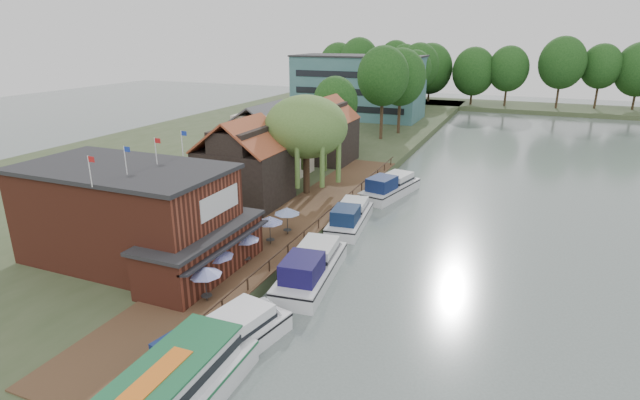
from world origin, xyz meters
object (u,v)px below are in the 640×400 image
at_px(cruiser_3, 390,184).
at_px(umbrella_4, 287,221).
at_px(umbrella_3, 270,230).
at_px(cruiser_1, 311,263).
at_px(cottage_a, 244,161).
at_px(umbrella_1, 216,265).
at_px(hotel_block, 358,87).
at_px(willow, 306,146).
at_px(cruiser_2, 350,214).
at_px(swan, 214,377).
at_px(pub, 148,217).
at_px(cruiser_0, 220,339).
at_px(cottage_b, 266,140).
at_px(umbrella_2, 246,248).
at_px(cottage_c, 326,130).
at_px(umbrella_0, 206,284).

bearing_deg(cruiser_3, umbrella_4, -91.78).
bearing_deg(umbrella_3, cruiser_1, -28.12).
bearing_deg(umbrella_3, umbrella_4, 81.73).
bearing_deg(cottage_a, umbrella_1, -65.65).
bearing_deg(hotel_block, cruiser_3, -67.06).
xyz_separation_m(willow, cruiser_2, (6.60, -4.71, -5.00)).
relative_size(hotel_block, swan, 57.73).
bearing_deg(umbrella_1, hotel_block, 101.12).
bearing_deg(pub, cruiser_0, -33.12).
height_order(cottage_b, cruiser_2, cottage_b).
xyz_separation_m(cottage_a, cruiser_1, (12.14, -11.13, -3.91)).
relative_size(cottage_a, swan, 19.55).
bearing_deg(cruiser_3, umbrella_3, -91.04).
bearing_deg(umbrella_2, umbrella_4, 87.01).
xyz_separation_m(umbrella_2, cruiser_1, (4.69, 1.32, -0.95)).
xyz_separation_m(umbrella_1, cruiser_1, (5.05, 4.54, -0.95)).
xyz_separation_m(willow, umbrella_3, (2.92, -13.61, -3.93)).
distance_m(cottage_a, cruiser_0, 24.80).
bearing_deg(cottage_c, hotel_block, 102.20).
distance_m(umbrella_1, cruiser_3, 26.95).
xyz_separation_m(umbrella_0, cruiser_2, (3.10, 18.51, -1.08)).
distance_m(cottage_a, cruiser_1, 16.92).
distance_m(umbrella_3, swan, 15.63).
relative_size(cottage_a, cottage_b, 0.90).
relative_size(umbrella_4, cruiser_0, 0.22).
bearing_deg(hotel_block, umbrella_4, -76.64).
xyz_separation_m(pub, cruiser_2, (10.10, 15.29, -3.44)).
bearing_deg(umbrella_1, willow, 97.14).
xyz_separation_m(cottage_a, cruiser_0, (11.31, -21.72, -3.95)).
height_order(cottage_b, swan, cottage_b).
relative_size(cottage_a, cruiser_0, 0.81).
distance_m(umbrella_2, cruiser_2, 13.29).
bearing_deg(cottage_b, umbrella_1, -68.54).
height_order(cottage_b, cruiser_3, cottage_b).
distance_m(hotel_block, swan, 81.94).
xyz_separation_m(umbrella_2, umbrella_4, (0.33, 6.24, 0.00)).
distance_m(cottage_a, umbrella_1, 17.45).
xyz_separation_m(cottage_c, willow, (3.50, -14.00, 0.96)).
bearing_deg(cruiser_2, cottage_c, 111.65).
distance_m(umbrella_0, umbrella_3, 9.62).
bearing_deg(cottage_c, cottage_b, -113.96).
xyz_separation_m(cottage_c, umbrella_1, (6.09, -34.67, -2.96)).
distance_m(cottage_b, cruiser_3, 15.66).
xyz_separation_m(cottage_c, cruiser_3, (11.13, -8.21, -3.95)).
relative_size(cottage_c, umbrella_3, 3.58).
distance_m(pub, umbrella_4, 11.35).
height_order(umbrella_2, cruiser_1, umbrella_2).
bearing_deg(cruiser_1, hotel_block, 99.19).
xyz_separation_m(cottage_c, cruiser_0, (10.31, -40.72, -3.95)).
xyz_separation_m(pub, umbrella_3, (6.42, 6.39, -2.36)).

